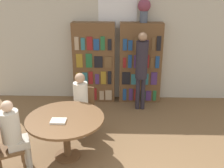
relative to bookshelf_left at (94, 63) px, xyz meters
name	(u,v)px	position (x,y,z in m)	size (l,w,h in m)	color
wall_back	(117,40)	(0.56, 0.19, 0.53)	(6.40, 0.07, 3.00)	beige
bookshelf_left	(94,63)	(0.00, 0.00, 0.00)	(1.01, 0.34, 1.95)	brown
bookshelf_right	(140,63)	(1.13, 0.00, 0.00)	(1.01, 0.34, 1.95)	brown
flower_vase	(144,8)	(1.16, 0.00, 1.29)	(0.29, 0.29, 0.52)	#475166
reading_table	(66,124)	(-0.26, -2.39, -0.33)	(1.28, 1.28, 0.76)	brown
chair_near_camera	(3,146)	(-1.13, -2.82, -0.49)	(0.54, 0.54, 0.88)	brown
chair_left_side	(83,107)	(-0.09, -1.42, -0.49)	(0.46, 0.46, 0.88)	brown
seated_reader_left	(80,100)	(-0.12, -1.60, -0.27)	(0.32, 0.40, 1.24)	silver
seated_reader_right	(14,132)	(-0.97, -2.74, -0.28)	(0.42, 0.40, 1.22)	beige
librarian_standing	(142,64)	(1.12, -0.50, 0.13)	(0.27, 0.54, 1.82)	#28232D
open_book_on_table	(58,121)	(-0.33, -2.53, -0.20)	(0.24, 0.18, 0.03)	silver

